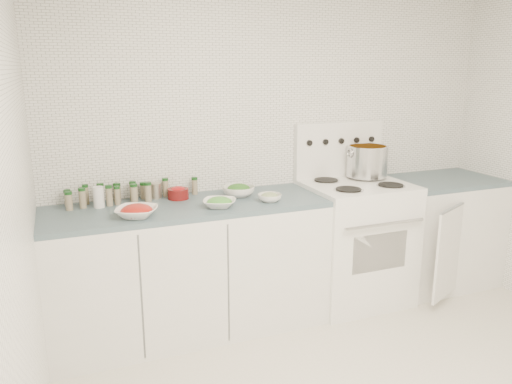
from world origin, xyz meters
name	(u,v)px	position (x,y,z in m)	size (l,w,h in m)	color
room_walls	(415,116)	(0.00, 0.00, 1.56)	(3.54, 3.04, 2.52)	white
counter_left	(190,268)	(-0.82, 1.19, 0.45)	(1.85, 0.62, 0.90)	white
stove	(354,238)	(0.48, 1.19, 0.50)	(0.76, 0.70, 1.36)	white
counter_right	(438,231)	(1.30, 1.19, 0.45)	(0.89, 0.80, 0.90)	white
stock_pot	(367,160)	(0.65, 1.32, 1.08)	(0.34, 0.32, 0.24)	silver
bowl_tomato	(137,211)	(-1.18, 1.03, 0.94)	(0.33, 0.33, 0.08)	white
bowl_snowpea	(219,203)	(-0.65, 1.05, 0.93)	(0.28, 0.28, 0.07)	white
bowl_broccoli	(239,190)	(-0.43, 1.27, 0.94)	(0.27, 0.27, 0.09)	white
bowl_zucchini	(270,197)	(-0.29, 1.06, 0.93)	(0.19, 0.19, 0.06)	white
bowl_pepper	(178,193)	(-0.85, 1.36, 0.94)	(0.14, 0.14, 0.09)	#5B0F0F
salt_canister	(99,197)	(-1.37, 1.33, 0.97)	(0.07, 0.07, 0.14)	white
tin_can	(156,191)	(-0.99, 1.43, 0.95)	(0.08, 0.08, 0.11)	#9F9786
spice_cluster	(120,193)	(-1.23, 1.40, 0.96)	(0.89, 0.16, 0.14)	gray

